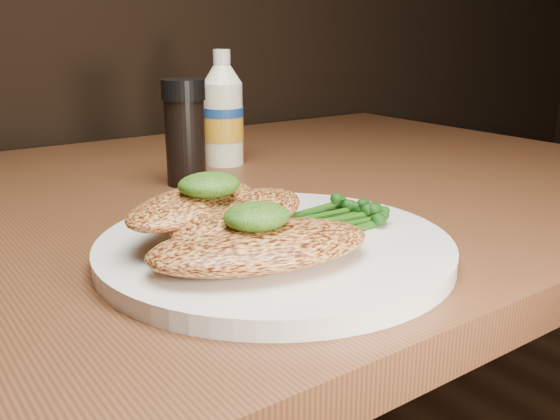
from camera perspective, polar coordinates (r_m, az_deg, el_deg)
plate at (r=0.52m, az=-0.50°, el=-3.51°), size 0.30×0.30×0.02m
chicken_front at (r=0.46m, az=-1.83°, el=-3.35°), size 0.19×0.13×0.03m
chicken_mid at (r=0.51m, az=-3.79°, el=-0.35°), size 0.18×0.14×0.02m
chicken_back at (r=0.52m, az=-8.09°, el=0.51°), size 0.17×0.13×0.02m
pesto_front at (r=0.46m, az=-2.19°, el=-0.60°), size 0.06×0.06×0.02m
pesto_back at (r=0.51m, az=-6.66°, el=2.35°), size 0.05×0.05×0.02m
broccolini_bundle at (r=0.54m, az=3.42°, el=-0.49°), size 0.17×0.14×0.02m
mayo_bottle at (r=0.86m, az=-5.36°, el=9.48°), size 0.07×0.07×0.16m
pepper_grinder at (r=0.75m, az=-8.88°, el=7.15°), size 0.07×0.07×0.13m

